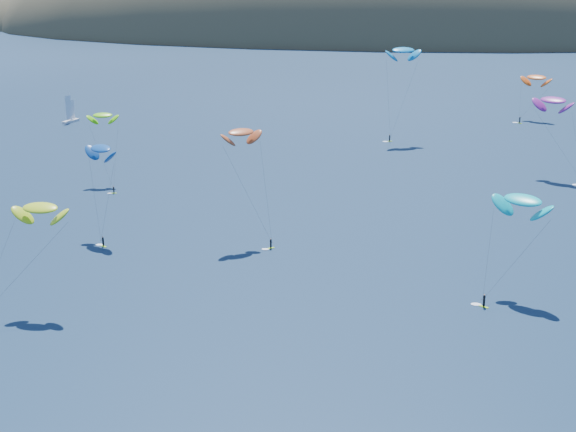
# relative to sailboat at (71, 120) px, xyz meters

# --- Properties ---
(island) EXTENTS (730.00, 300.00, 210.00)m
(island) POSITION_rel_sailboat_xyz_m (112.12, 366.49, -11.61)
(island) COLOR #3D3526
(island) RESTS_ON ground
(sailboat) EXTENTS (8.29, 7.26, 9.93)m
(sailboat) POSITION_rel_sailboat_xyz_m (0.00, 0.00, 0.00)
(sailboat) COLOR silver
(sailboat) RESTS_ON ground
(kitesurfer_2) EXTENTS (11.67, 12.18, 18.13)m
(kitesurfer_2) POSITION_rel_sailboat_xyz_m (52.89, -137.66, 14.86)
(kitesurfer_2) COLOR #9CE319
(kitesurfer_2) RESTS_ON ground
(kitesurfer_3) EXTENTS (9.70, 12.90, 17.93)m
(kitesurfer_3) POSITION_rel_sailboat_xyz_m (36.68, -67.10, 15.05)
(kitesurfer_3) COLOR #9CE319
(kitesurfer_3) RESTS_ON ground
(kitesurfer_4) EXTENTS (11.37, 8.66, 28.88)m
(kitesurfer_4) POSITION_rel_sailboat_xyz_m (106.29, -11.17, 25.08)
(kitesurfer_4) COLOR #9CE319
(kitesurfer_4) RESTS_ON ground
(kitesurfer_5) EXTENTS (11.49, 12.24, 18.06)m
(kitesurfer_5) POSITION_rel_sailboat_xyz_m (125.20, -122.36, 14.48)
(kitesurfer_5) COLOR #9CE319
(kitesurfer_5) RESTS_ON ground
(kitesurfer_6) EXTENTS (12.81, 15.09, 21.28)m
(kitesurfer_6) POSITION_rel_sailboat_xyz_m (142.48, -46.69, 17.60)
(kitesurfer_6) COLOR #9CE319
(kitesurfer_6) RESTS_ON ground
(kitesurfer_9) EXTENTS (11.20, 9.87, 22.81)m
(kitesurfer_9) POSITION_rel_sailboat_xyz_m (76.79, -102.73, 19.67)
(kitesurfer_9) COLOR #9CE319
(kitesurfer_9) RESTS_ON ground
(kitesurfer_10) EXTENTS (8.83, 11.19, 19.37)m
(kitesurfer_10) POSITION_rel_sailboat_xyz_m (50.15, -104.58, 16.18)
(kitesurfer_10) COLOR #9CE319
(kitesurfer_10) RESTS_ON ground
(kitesurfer_11) EXTENTS (11.60, 13.02, 16.53)m
(kitesurfer_11) POSITION_rel_sailboat_xyz_m (150.07, 26.04, 12.87)
(kitesurfer_11) COLOR #9CE319
(kitesurfer_11) RESTS_ON ground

